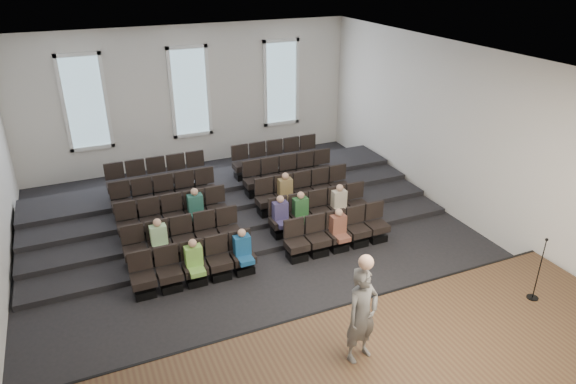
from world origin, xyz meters
name	(u,v)px	position (x,y,z in m)	size (l,w,h in m)	color
ground	(262,254)	(0.00, 0.00, 0.00)	(14.00, 14.00, 0.00)	black
ceiling	(258,61)	(0.00, 0.00, 5.01)	(12.00, 14.00, 0.02)	white
wall_back	(190,97)	(0.00, 7.02, 2.50)	(12.00, 0.04, 5.00)	silver
wall_front	(454,354)	(0.00, -7.02, 2.50)	(12.00, 0.04, 5.00)	silver
wall_right	(458,134)	(6.02, 0.00, 2.50)	(0.04, 14.00, 5.00)	silver
stage	(365,381)	(0.00, -5.10, 0.25)	(11.80, 3.60, 0.50)	#4B3620
stage_lip	(320,322)	(0.00, -3.33, 0.25)	(11.80, 0.06, 0.52)	black
risers	(226,199)	(0.00, 3.17, 0.20)	(11.80, 4.80, 0.60)	black
seating_rows	(242,206)	(0.00, 1.54, 0.68)	(6.80, 4.70, 1.67)	black
windows	(190,92)	(0.00, 6.95, 2.70)	(8.44, 0.10, 3.24)	white
audience	(262,220)	(0.15, 0.34, 0.81)	(5.45, 2.64, 1.10)	#7BB849
speaker	(362,315)	(0.08, -4.74, 1.43)	(0.68, 0.45, 1.86)	#5E5C59
mic_stand	(536,281)	(4.37, -4.72, 0.94)	(0.25, 0.25, 1.47)	black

